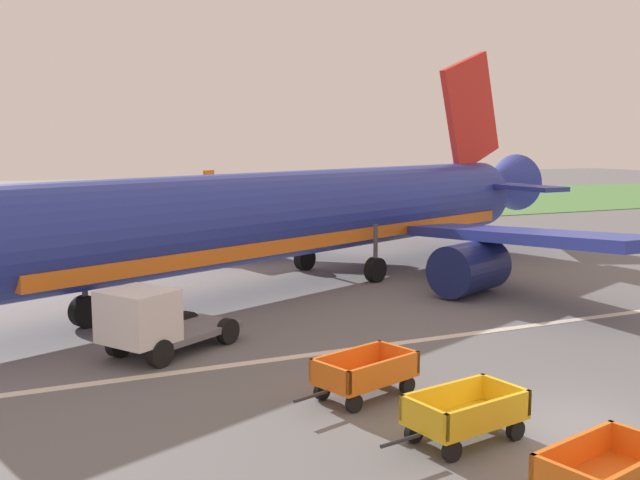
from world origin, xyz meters
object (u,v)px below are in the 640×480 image
object	(u,v)px
baggage_cart_third_in_row	(365,373)
service_truck_beside_carts	(151,321)
baggage_cart_second_in_row	(465,414)
baggage_cart_nearest	(606,475)
airplane	(317,213)

from	to	relation	value
baggage_cart_third_in_row	service_truck_beside_carts	world-z (taller)	service_truck_beside_carts
baggage_cart_second_in_row	service_truck_beside_carts	xyz separation A→B (m)	(-4.79, 8.78, 0.50)
baggage_cart_nearest	service_truck_beside_carts	world-z (taller)	service_truck_beside_carts
service_truck_beside_carts	airplane	bearing A→B (deg)	43.65
airplane	baggage_cart_nearest	xyz separation A→B (m)	(-3.98, -21.03, -2.45)
baggage_cart_nearest	service_truck_beside_carts	size ratio (longest dim) A/B	0.77
baggage_cart_nearest	service_truck_beside_carts	xyz separation A→B (m)	(-5.34, 12.14, 0.50)
baggage_cart_nearest	baggage_cart_third_in_row	world-z (taller)	same
baggage_cart_third_in_row	airplane	bearing A→B (deg)	70.18
baggage_cart_nearest	airplane	bearing A→B (deg)	79.28
airplane	baggage_cart_second_in_row	bearing A→B (deg)	-104.37
baggage_cart_third_in_row	service_truck_beside_carts	distance (m)	6.91
baggage_cart_second_in_row	baggage_cart_third_in_row	world-z (taller)	same
airplane	baggage_cart_second_in_row	size ratio (longest dim) A/B	9.92
baggage_cart_second_in_row	baggage_cart_third_in_row	bearing A→B (deg)	101.45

